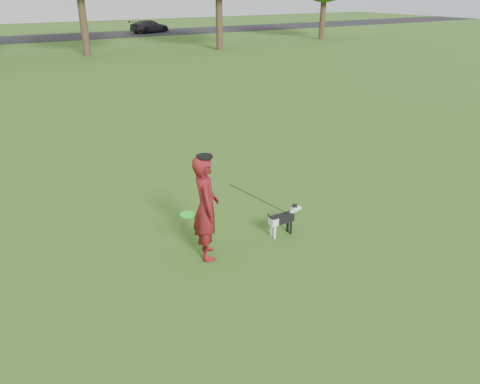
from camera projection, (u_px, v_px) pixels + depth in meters
ground at (242, 261)px, 7.85m from camera, size 120.00×120.00×0.00m
road at (0, 40)px, 39.35m from camera, size 120.00×7.00×0.02m
man at (206, 208)px, 7.65m from camera, size 0.62×0.76×1.80m
dog at (284, 217)px, 8.54m from camera, size 0.76×0.15×0.57m
car_right at (150, 26)px, 45.31m from camera, size 4.36×2.91×1.17m
man_held_items at (247, 195)px, 7.92m from camera, size 2.16×0.37×1.42m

